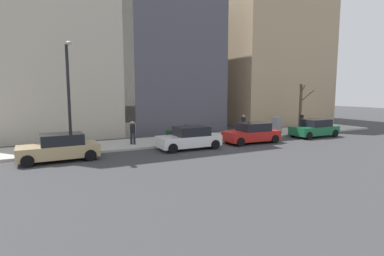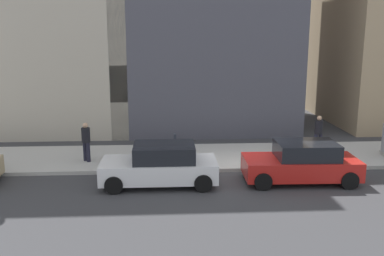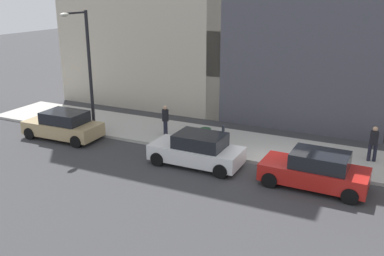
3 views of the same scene
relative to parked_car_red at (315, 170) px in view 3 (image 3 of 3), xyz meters
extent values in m
plane|color=#38383A|center=(1.25, 1.95, -0.74)|extent=(120.00, 120.00, 0.00)
cube|color=#B2AFA8|center=(3.25, 1.95, -0.66)|extent=(4.00, 36.00, 0.15)
cube|color=red|center=(0.00, 0.05, -0.17)|extent=(1.91, 4.25, 0.70)
cube|color=black|center=(0.00, -0.15, 0.48)|extent=(1.66, 2.24, 0.60)
cylinder|color=black|center=(-0.81, 1.63, -0.42)|extent=(0.24, 0.65, 0.64)
cylinder|color=black|center=(0.89, 1.58, -0.42)|extent=(0.24, 0.65, 0.64)
cylinder|color=black|center=(-0.89, -1.47, -0.42)|extent=(0.24, 0.65, 0.64)
cylinder|color=black|center=(0.81, -1.52, -0.42)|extent=(0.24, 0.65, 0.64)
cube|color=white|center=(-0.01, 5.31, -0.17)|extent=(1.80, 4.20, 0.70)
cube|color=black|center=(-0.01, 5.11, 0.48)|extent=(1.60, 2.20, 0.60)
cylinder|color=black|center=(-0.86, 6.86, -0.42)|extent=(0.22, 0.64, 0.64)
cylinder|color=black|center=(0.84, 6.86, -0.42)|extent=(0.22, 0.64, 0.64)
cylinder|color=black|center=(-0.86, 3.76, -0.42)|extent=(0.22, 0.64, 0.64)
cylinder|color=black|center=(0.84, 3.76, -0.42)|extent=(0.22, 0.64, 0.64)
cube|color=tan|center=(0.18, 13.33, -0.17)|extent=(1.91, 4.25, 0.70)
cube|color=black|center=(0.19, 13.13, 0.48)|extent=(1.66, 2.24, 0.60)
cylinder|color=black|center=(-0.71, 14.86, -0.42)|extent=(0.24, 0.65, 0.64)
cylinder|color=black|center=(0.99, 14.90, -0.42)|extent=(0.24, 0.65, 0.64)
cylinder|color=black|center=(-0.63, 11.76, -0.42)|extent=(0.24, 0.65, 0.64)
cylinder|color=black|center=(1.07, 11.80, -0.42)|extent=(0.24, 0.65, 0.64)
cylinder|color=slate|center=(1.70, 4.68, -0.06)|extent=(0.07, 0.07, 1.05)
cube|color=#2D333D|center=(1.70, 4.68, 0.61)|extent=(0.14, 0.10, 0.30)
cylinder|color=black|center=(1.80, 12.54, 2.66)|extent=(0.18, 0.18, 6.50)
cylinder|color=black|center=(1.00, 12.54, 5.81)|extent=(1.60, 0.10, 0.10)
ellipsoid|color=beige|center=(0.20, 12.54, 5.76)|extent=(0.56, 0.32, 0.20)
cylinder|color=#14381E|center=(2.15, 5.82, -0.14)|extent=(0.56, 0.56, 0.90)
cylinder|color=#1E1E2D|center=(3.59, -1.78, -0.18)|extent=(0.16, 0.16, 0.82)
cylinder|color=#1E1E2D|center=(3.64, -2.01, -0.18)|extent=(0.16, 0.16, 0.82)
cylinder|color=black|center=(3.61, -1.90, 0.54)|extent=(0.36, 0.36, 0.62)
sphere|color=tan|center=(3.61, -1.90, 0.96)|extent=(0.22, 0.22, 0.22)
cylinder|color=#1E1E2D|center=(2.74, 8.49, -0.18)|extent=(0.16, 0.16, 0.82)
cylinder|color=#1E1E2D|center=(2.57, 8.32, -0.18)|extent=(0.16, 0.16, 0.82)
cylinder|color=black|center=(2.65, 8.40, 0.54)|extent=(0.36, 0.36, 0.62)
sphere|color=tan|center=(2.65, 8.40, 0.96)|extent=(0.22, 0.22, 0.22)
camera|label=1|loc=(-17.83, 14.14, 3.12)|focal=28.00mm
camera|label=2|loc=(-14.98, 4.98, 4.68)|focal=40.00mm
camera|label=3|loc=(-16.41, -2.45, 6.94)|focal=40.00mm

